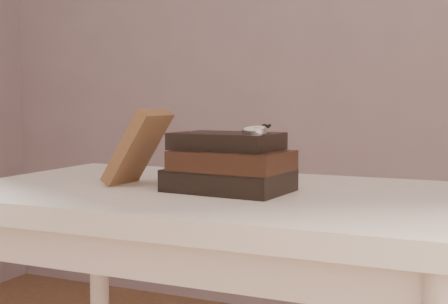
% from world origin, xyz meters
% --- Properties ---
extents(table, '(1.00, 0.60, 0.75)m').
position_xyz_m(table, '(0.00, 0.35, 0.66)').
color(table, beige).
rests_on(table, ground).
extents(book_stack, '(0.24, 0.18, 0.11)m').
position_xyz_m(book_stack, '(0.05, 0.33, 0.80)').
color(book_stack, black).
rests_on(book_stack, table).
extents(journal, '(0.12, 0.11, 0.16)m').
position_xyz_m(journal, '(-0.16, 0.33, 0.83)').
color(journal, '#492F1C').
rests_on(journal, table).
extents(pocket_watch, '(0.05, 0.15, 0.02)m').
position_xyz_m(pocket_watch, '(0.10, 0.32, 0.87)').
color(pocket_watch, silver).
rests_on(pocket_watch, book_stack).
extents(eyeglasses, '(0.10, 0.12, 0.04)m').
position_xyz_m(eyeglasses, '(-0.02, 0.41, 0.81)').
color(eyeglasses, silver).
rests_on(eyeglasses, book_stack).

